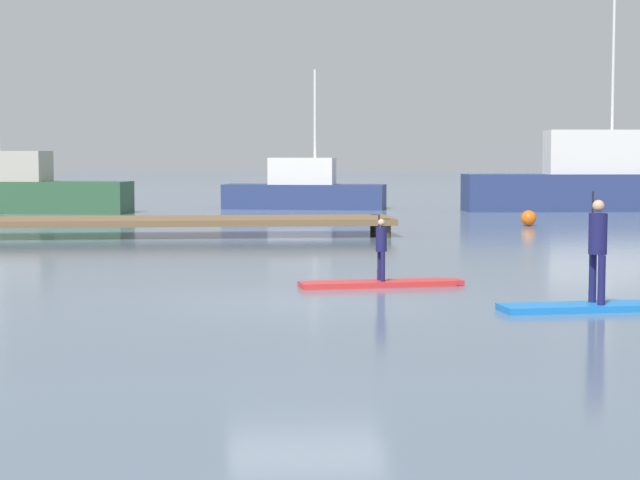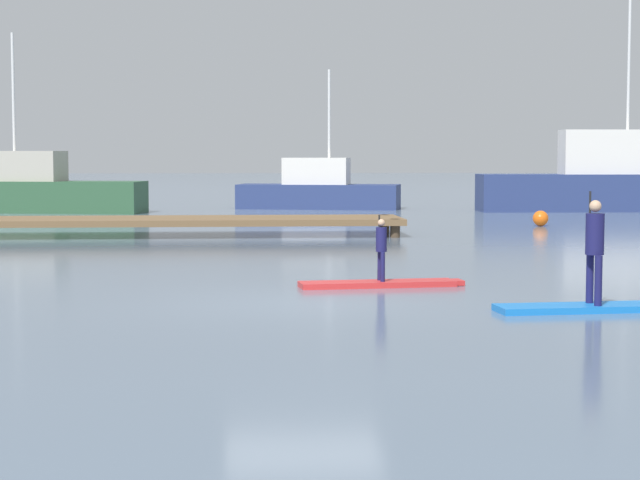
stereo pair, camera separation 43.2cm
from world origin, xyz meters
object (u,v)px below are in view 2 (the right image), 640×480
at_px(paddleboard_far, 615,307).
at_px(fishing_boat_green_midground, 592,182).
at_px(paddler_child_solo, 381,246).
at_px(motor_boat_small_navy, 318,191).
at_px(fishing_boat_white_large, 39,190).
at_px(mooring_buoy_mid, 541,218).
at_px(paddler_adult, 594,245).
at_px(paddleboard_near, 381,284).

xyz_separation_m(paddleboard_far, fishing_boat_green_midground, (9.02, 29.18, 1.15)).
bearing_deg(paddler_child_solo, paddleboard_far, -47.07).
bearing_deg(fishing_boat_green_midground, motor_boat_small_navy, 165.36).
height_order(fishing_boat_white_large, mooring_buoy_mid, fishing_boat_white_large).
height_order(paddleboard_far, paddler_adult, paddler_adult).
relative_size(fishing_boat_white_large, motor_boat_small_navy, 1.18).
distance_m(paddleboard_far, motor_boat_small_navy, 32.17).
height_order(paddler_child_solo, paddler_adult, paddler_adult).
bearing_deg(mooring_buoy_mid, paddler_adult, -103.12).
height_order(paddleboard_near, fishing_boat_white_large, fishing_boat_white_large).
bearing_deg(motor_boat_small_navy, mooring_buoy_mid, -62.41).
bearing_deg(fishing_boat_green_midground, fishing_boat_white_large, 178.43).
relative_size(paddleboard_far, paddler_adult, 2.18).
xyz_separation_m(paddleboard_near, fishing_boat_white_large, (-10.46, 26.43, 0.86)).
bearing_deg(paddler_child_solo, motor_boat_small_navy, 87.98).
height_order(paddler_adult, fishing_boat_white_large, fishing_boat_white_large).
bearing_deg(fishing_boat_green_midground, paddleboard_far, -107.17).
distance_m(paddler_adult, motor_boat_small_navy, 32.16).
height_order(paddler_child_solo, paddleboard_far, paddler_child_solo).
bearing_deg(paddler_child_solo, paddler_adult, -50.46).
bearing_deg(mooring_buoy_mid, paddleboard_near, -114.27).
relative_size(paddleboard_near, paddler_adult, 1.76).
relative_size(paddler_adult, mooring_buoy_mid, 3.34).
distance_m(paddleboard_near, paddler_adult, 4.49).
distance_m(paddleboard_far, fishing_boat_white_large, 32.76).
bearing_deg(fishing_boat_white_large, paddler_adult, -66.02).
xyz_separation_m(paddler_child_solo, paddleboard_far, (3.14, -3.38, -0.67)).
xyz_separation_m(fishing_boat_green_midground, motor_boat_small_navy, (-11.14, 2.91, -0.41)).
relative_size(paddleboard_far, fishing_boat_green_midground, 0.41).
relative_size(fishing_boat_green_midground, mooring_buoy_mid, 17.64).
bearing_deg(paddleboard_far, motor_boat_small_navy, 93.79).
bearing_deg(paddler_adult, motor_boat_small_navy, 93.19).
bearing_deg(fishing_boat_white_large, mooring_buoy_mid, -29.16).
height_order(paddler_adult, motor_boat_small_navy, motor_boat_small_navy).
bearing_deg(paddleboard_far, paddleboard_near, 132.98).
bearing_deg(paddleboard_near, paddler_child_solo, 115.08).
bearing_deg(paddleboard_near, motor_boat_small_navy, 87.99).
relative_size(paddler_child_solo, paddleboard_far, 0.32).
bearing_deg(mooring_buoy_mid, paddler_child_solo, -114.30).
relative_size(paddler_child_solo, mooring_buoy_mid, 2.31).
height_order(fishing_boat_green_midground, motor_boat_small_navy, fishing_boat_green_midground).
bearing_deg(mooring_buoy_mid, fishing_boat_green_midground, 63.19).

